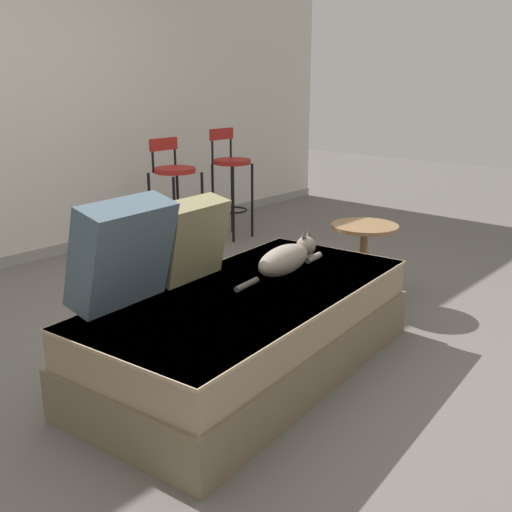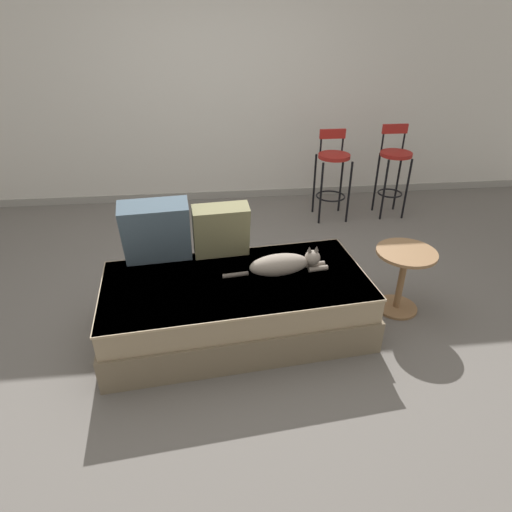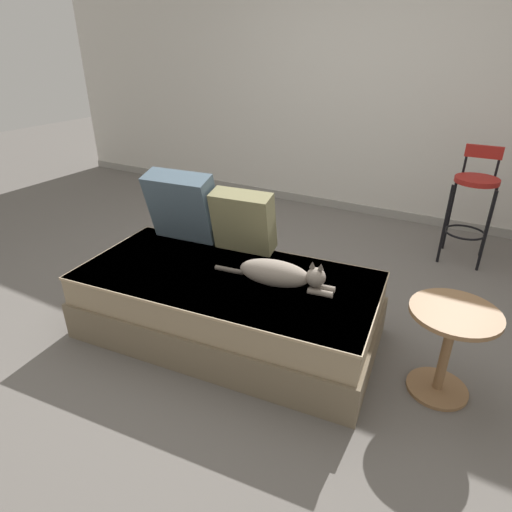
% 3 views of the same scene
% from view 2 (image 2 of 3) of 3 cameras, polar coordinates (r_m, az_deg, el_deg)
% --- Properties ---
extents(ground_plane, '(16.00, 16.00, 0.00)m').
position_cam_2_polar(ground_plane, '(3.51, -2.98, -5.60)').
color(ground_plane, '#66605B').
rests_on(ground_plane, ground).
extents(wall_back_panel, '(8.00, 0.10, 2.60)m').
position_cam_2_polar(wall_back_panel, '(5.17, -5.08, 21.45)').
color(wall_back_panel, silver).
rests_on(wall_back_panel, ground).
extents(wall_baseboard_trim, '(8.00, 0.02, 0.09)m').
position_cam_2_polar(wall_baseboard_trim, '(5.44, -4.47, 8.16)').
color(wall_baseboard_trim, gray).
rests_on(wall_baseboard_trim, ground).
extents(couch, '(1.92, 1.07, 0.43)m').
position_cam_2_polar(couch, '(3.06, -2.61, -6.51)').
color(couch, '#766750').
rests_on(couch, ground).
extents(throw_pillow_corner, '(0.50, 0.33, 0.50)m').
position_cam_2_polar(throw_pillow_corner, '(3.10, -13.16, 3.20)').
color(throw_pillow_corner, '#4C6070').
rests_on(throw_pillow_corner, couch).
extents(throw_pillow_middle, '(0.42, 0.26, 0.42)m').
position_cam_2_polar(throw_pillow_middle, '(3.13, -4.68, 3.42)').
color(throw_pillow_middle, '#847F56').
rests_on(throw_pillow_middle, couch).
extents(cat, '(0.75, 0.22, 0.19)m').
position_cam_2_polar(cat, '(2.97, 3.67, -1.09)').
color(cat, gray).
rests_on(cat, couch).
extents(bar_stool_near_window, '(0.34, 0.34, 0.96)m').
position_cam_2_polar(bar_stool_near_window, '(4.79, 10.19, 11.45)').
color(bar_stool_near_window, black).
rests_on(bar_stool_near_window, ground).
extents(bar_stool_by_doorway, '(0.34, 0.34, 0.99)m').
position_cam_2_polar(bar_stool_by_doorway, '(5.02, 17.93, 11.64)').
color(bar_stool_by_doorway, black).
rests_on(bar_stool_by_doorway, ground).
extents(side_table, '(0.44, 0.44, 0.51)m').
position_cam_2_polar(side_table, '(3.39, 19.00, -2.03)').
color(side_table, olive).
rests_on(side_table, ground).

